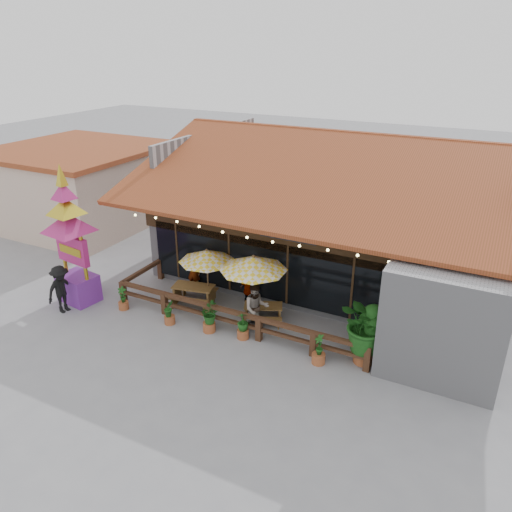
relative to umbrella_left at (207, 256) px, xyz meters
The scene contains 19 objects.
ground 4.13m from the umbrella_left, 15.49° to the right, with size 100.00×100.00×0.00m, color gray.
restaurant_building 6.77m from the umbrella_left, 56.61° to the left, with size 15.50×14.73×6.09m.
patio_railing 2.23m from the umbrella_left, 45.33° to the right, with size 10.00×2.60×0.92m.
neighbor_building 12.59m from the umbrella_left, 156.40° to the left, with size 8.40×8.40×4.22m.
umbrella_left is the anchor object (origin of this frame).
umbrella_right 2.21m from the umbrella_left, ahead, with size 3.16×3.16×2.64m.
picnic_table_left 1.62m from the umbrella_left, 151.04° to the right, with size 1.85×1.68×0.77m.
picnic_table_right 2.99m from the umbrella_left, ahead, with size 1.76×1.66×0.67m.
thai_sign_tower 5.30m from the umbrella_left, 155.68° to the right, with size 2.48×2.48×5.94m.
tropical_plant 6.66m from the umbrella_left, ahead, with size 2.24×2.31×2.45m.
diner_a 1.88m from the umbrella_left, 147.41° to the left, with size 0.56×0.37×1.54m, color #3C2513.
diner_b 3.00m from the umbrella_left, 20.55° to the right, with size 0.91×0.71×1.88m, color #3C2513.
diner_c 2.08m from the umbrella_left, 15.68° to the left, with size 0.84×0.35×1.44m, color #3C2513.
pedestrian 5.62m from the umbrella_left, 146.27° to the right, with size 1.22×0.70×1.90m, color black.
planter_a 3.67m from the umbrella_left, 144.63° to the right, with size 0.40×0.39×0.95m.
planter_b 2.57m from the umbrella_left, 102.79° to the right, with size 0.43×0.46×0.97m.
planter_c 2.52m from the umbrella_left, 57.37° to the right, with size 0.88×0.87×1.10m.
planter_d 3.28m from the umbrella_left, 33.54° to the right, with size 0.54×0.54×1.01m.
planter_e 5.78m from the umbrella_left, 18.63° to the right, with size 0.44×0.46×1.08m.
Camera 1 is at (6.12, -13.64, 9.62)m, focal length 35.00 mm.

